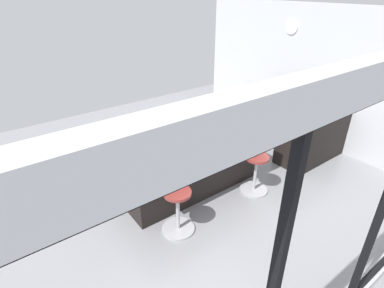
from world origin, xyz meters
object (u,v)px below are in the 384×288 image
(oven_range, at_px, (267,110))
(stool_by_window, at_px, (255,175))
(water_bottle, at_px, (158,132))
(kitchen_island, at_px, (188,160))
(cutting_board, at_px, (208,125))
(apple_yellow, at_px, (205,126))
(stool_middle, at_px, (178,212))
(apple_green, at_px, (209,121))

(oven_range, height_order, stool_by_window, oven_range)
(water_bottle, bearing_deg, kitchen_island, 170.47)
(kitchen_island, relative_size, cutting_board, 6.39)
(cutting_board, height_order, apple_yellow, apple_yellow)
(oven_range, bearing_deg, stool_middle, 23.73)
(stool_by_window, relative_size, stool_middle, 1.00)
(stool_middle, relative_size, apple_green, 8.15)
(cutting_board, bearing_deg, water_bottle, -2.68)
(cutting_board, bearing_deg, oven_range, -162.80)
(apple_green, bearing_deg, oven_range, -163.36)
(stool_by_window, relative_size, cutting_board, 1.75)
(water_bottle, bearing_deg, oven_range, -168.10)
(kitchen_island, relative_size, apple_yellow, 28.93)
(oven_range, relative_size, apple_green, 11.21)
(stool_middle, distance_m, cutting_board, 1.54)
(oven_range, distance_m, apple_yellow, 2.60)
(water_bottle, bearing_deg, stool_middle, 72.82)
(oven_range, distance_m, stool_middle, 3.77)
(kitchen_island, bearing_deg, oven_range, -164.57)
(apple_yellow, bearing_deg, kitchen_island, -7.28)
(stool_middle, distance_m, apple_green, 1.62)
(stool_middle, relative_size, cutting_board, 1.75)
(stool_by_window, relative_size, apple_green, 8.15)
(cutting_board, xyz_separation_m, apple_yellow, (0.11, 0.08, 0.05))
(oven_range, height_order, cutting_board, cutting_board)
(cutting_board, bearing_deg, stool_by_window, 111.36)
(stool_middle, height_order, apple_yellow, apple_yellow)
(oven_range, xyz_separation_m, stool_by_window, (1.99, 1.51, -0.14))
(apple_yellow, relative_size, water_bottle, 0.25)
(oven_range, xyz_separation_m, cutting_board, (2.30, 0.71, 0.50))
(stool_middle, bearing_deg, cutting_board, -144.94)
(apple_green, bearing_deg, stool_middle, 35.10)
(stool_by_window, height_order, apple_yellow, apple_yellow)
(oven_range, relative_size, stool_by_window, 1.38)
(kitchen_island, relative_size, water_bottle, 7.37)
(stool_by_window, height_order, apple_green, apple_green)
(kitchen_island, xyz_separation_m, apple_green, (-0.47, -0.08, 0.52))
(kitchen_island, xyz_separation_m, water_bottle, (0.47, -0.08, 0.58))
(cutting_board, bearing_deg, kitchen_island, 5.13)
(stool_middle, distance_m, apple_yellow, 1.44)
(cutting_board, distance_m, apple_green, 0.09)
(oven_range, bearing_deg, apple_yellow, 18.10)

